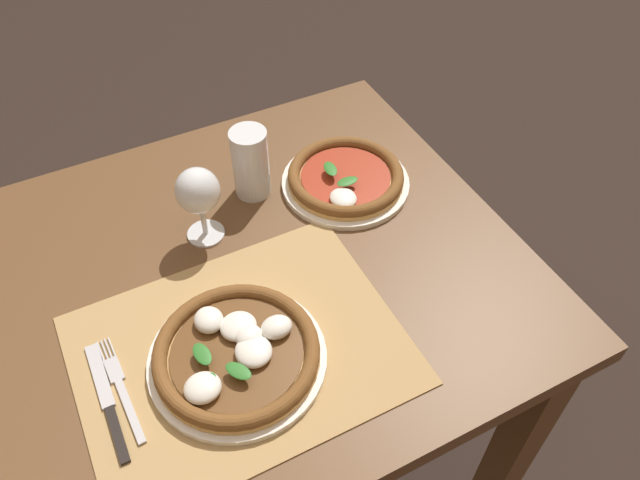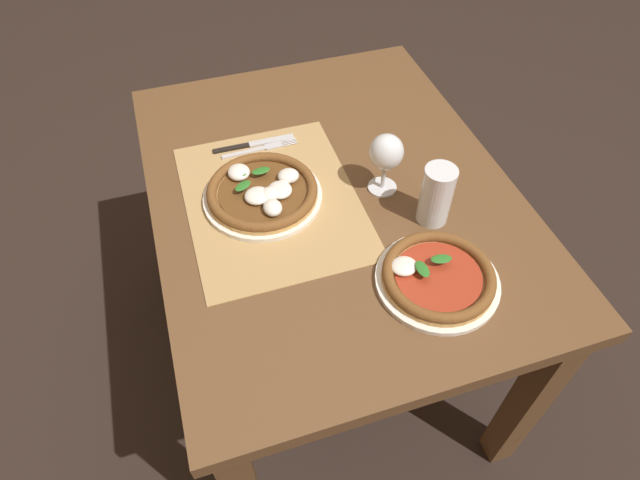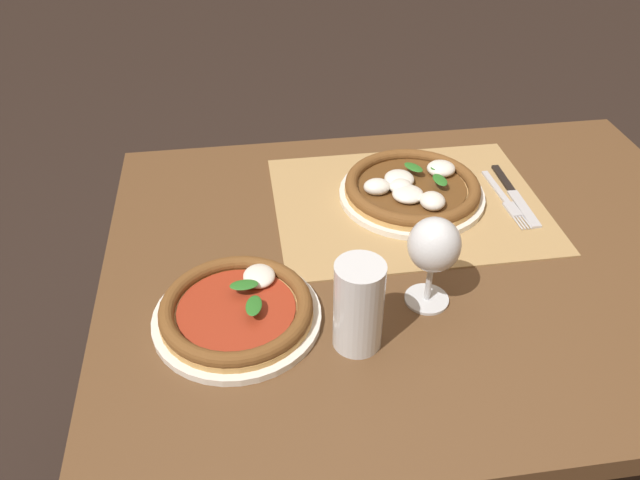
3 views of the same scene
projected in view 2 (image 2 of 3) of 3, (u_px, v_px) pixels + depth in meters
ground_plane at (328, 342)px, 1.86m from camera, size 24.00×24.00×0.00m
dining_table at (331, 220)px, 1.38m from camera, size 1.12×0.86×0.74m
paper_placemat at (272, 201)px, 1.26m from camera, size 0.51×0.40×0.00m
pizza_near at (263, 192)px, 1.25m from camera, size 0.28×0.28×0.05m
pizza_far at (437, 277)px, 1.09m from camera, size 0.26×0.26×0.04m
wine_glass at (386, 154)px, 1.21m from camera, size 0.08×0.08×0.16m
pint_glass at (436, 196)px, 1.18m from camera, size 0.07×0.07×0.15m
fork at (260, 149)px, 1.38m from camera, size 0.03×0.20×0.00m
knife at (254, 144)px, 1.39m from camera, size 0.02×0.22×0.01m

